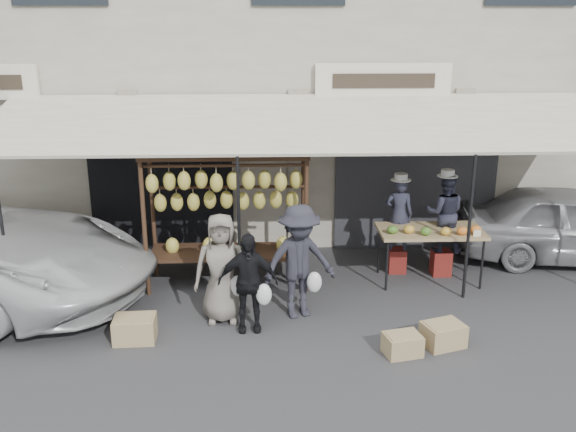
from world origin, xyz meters
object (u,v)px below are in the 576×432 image
customer_left (222,268)px  customer_right (299,262)px  produce_table (431,232)px  sedan (573,224)px  vendor_right (445,213)px  crate_near_b (443,335)px  vendor_left (399,214)px  banana_rack (226,193)px  crate_far (135,329)px  crate_near_a (402,344)px  customer_mid (248,282)px

customer_left → customer_right: bearing=4.5°
produce_table → sedan: (2.80, 0.89, -0.19)m
vendor_right → crate_near_b: bearing=85.5°
crate_near_b → vendor_left: bearing=92.5°
vendor_right → customer_right: (-2.51, -1.47, -0.25)m
sedan → customer_left: bearing=117.3°
banana_rack → vendor_right: size_ratio=1.95×
vendor_right → sedan: size_ratio=0.33×
banana_rack → vendor_left: 2.96m
vendor_right → vendor_left: bearing=-2.1°
customer_right → crate_far: size_ratio=3.05×
customer_left → banana_rack: bearing=88.8°
customer_left → sedan: (6.13, 2.15, -0.12)m
crate_near_b → sedan: size_ratio=0.13×
vendor_right → customer_left: size_ratio=0.83×
banana_rack → customer_left: size_ratio=1.61×
produce_table → sedan: 2.94m
customer_left → sedan: bearing=18.9°
produce_table → customer_right: 2.51m
customer_left → customer_right: size_ratio=0.95×
crate_near_a → produce_table: bearing=68.4°
customer_left → crate_far: customer_left is taller
produce_table → customer_mid: 3.35m
banana_rack → crate_near_b: 3.94m
customer_right → sedan: size_ratio=0.42×
customer_right → crate_near_b: bearing=-45.8°
vendor_left → sedan: size_ratio=0.31×
customer_left → crate_near_b: 3.19m
crate_near_a → banana_rack: bearing=135.3°
crate_near_a → crate_near_b: (0.59, 0.21, 0.02)m
customer_right → crate_near_a: customer_right is taller
banana_rack → sedan: bearing=8.2°
banana_rack → customer_right: size_ratio=1.53×
vendor_left → crate_near_b: size_ratio=2.38×
banana_rack → vendor_left: bearing=9.0°
vendor_left → vendor_right: vendor_right is taller
banana_rack → produce_table: (3.32, -0.01, -0.70)m
vendor_left → sedan: 3.29m
crate_far → vendor_left: bearing=29.5°
vendor_left → customer_mid: size_ratio=0.88×
customer_mid → customer_right: 0.85m
produce_table → crate_near_b: size_ratio=3.23×
banana_rack → vendor_right: 3.65m
customer_mid → crate_near_b: (2.62, -0.58, -0.56)m
vendor_right → customer_mid: size_ratio=0.93×
banana_rack → crate_far: banana_rack is taller
customer_mid → sedan: size_ratio=0.36×
customer_right → crate_near_a: size_ratio=3.65×
customer_mid → customer_right: bearing=26.9°
banana_rack → customer_left: bearing=-90.7°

